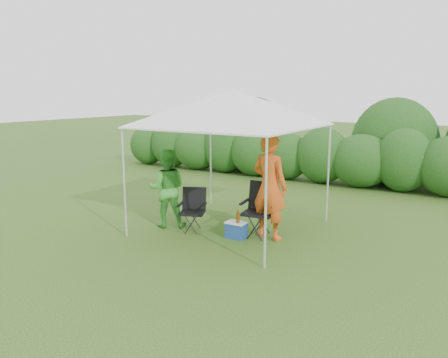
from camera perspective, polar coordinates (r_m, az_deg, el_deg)
The scene contains 9 objects.
ground at distance 8.67m, azimuth -0.68°, elevation -7.35°, with size 70.00×70.00×0.00m, color #3B601E.
hedge at distance 13.77m, azimuth 13.21°, elevation 2.82°, with size 15.79×1.53×1.80m.
canopy at distance 8.65m, azimuth 1.07°, elevation 9.24°, with size 3.10×3.10×2.83m.
chair_right at distance 8.57m, azimuth 4.82°, elevation -3.46°, with size 0.72×0.67×1.05m.
chair_left at distance 8.89m, azimuth -4.05°, elevation -3.60°, with size 0.66×0.64×0.86m.
man at distance 8.30m, azimuth 5.98°, elevation -0.99°, with size 0.74×0.49×2.03m, color #D65018.
woman at distance 9.11m, azimuth -7.47°, elevation -1.21°, with size 0.79×0.62×1.63m, color green.
cooler at distance 8.47m, azimuth 1.60°, elevation -6.65°, with size 0.39×0.28×0.32m.
bottle at distance 8.32m, azimuth 1.83°, elevation -4.90°, with size 0.07×0.07×0.26m, color #592D0C.
Camera 1 is at (4.40, -6.94, 2.76)m, focal length 35.00 mm.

